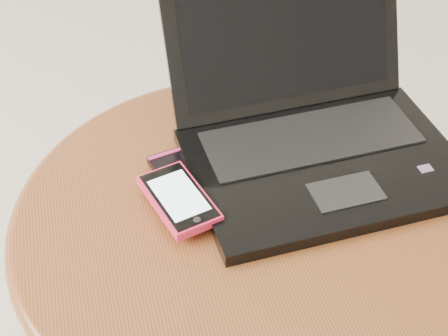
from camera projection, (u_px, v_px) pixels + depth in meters
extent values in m
cylinder|color=brown|center=(245.00, 323.00, 1.01)|extent=(0.10, 0.10, 0.42)
cylinder|color=brown|center=(249.00, 217.00, 0.86)|extent=(0.57, 0.57, 0.03)
torus|color=brown|center=(249.00, 217.00, 0.86)|extent=(0.60, 0.60, 0.03)
cube|color=black|center=(325.00, 165.00, 0.90)|extent=(0.36, 0.26, 0.02)
cube|color=black|center=(311.00, 137.00, 0.93)|extent=(0.30, 0.12, 0.00)
cube|color=black|center=(346.00, 192.00, 0.85)|extent=(0.09, 0.06, 0.00)
cube|color=red|center=(426.00, 169.00, 0.88)|extent=(0.02, 0.01, 0.00)
cube|color=black|center=(285.00, 33.00, 0.94)|extent=(0.35, 0.11, 0.20)
cube|color=black|center=(287.00, 34.00, 0.94)|extent=(0.31, 0.09, 0.17)
cube|color=black|center=(189.00, 181.00, 0.88)|extent=(0.09, 0.14, 0.01)
cube|color=#BB2865|center=(171.00, 152.00, 0.91)|extent=(0.07, 0.02, 0.00)
cube|color=#EF264D|center=(179.00, 199.00, 0.84)|extent=(0.09, 0.13, 0.01)
cube|color=black|center=(179.00, 196.00, 0.83)|extent=(0.08, 0.12, 0.00)
cube|color=silver|center=(179.00, 195.00, 0.83)|extent=(0.07, 0.09, 0.00)
cylinder|color=black|center=(197.00, 220.00, 0.80)|extent=(0.01, 0.01, 0.00)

